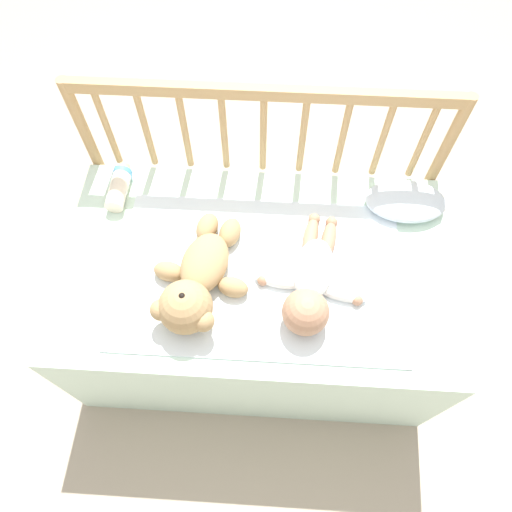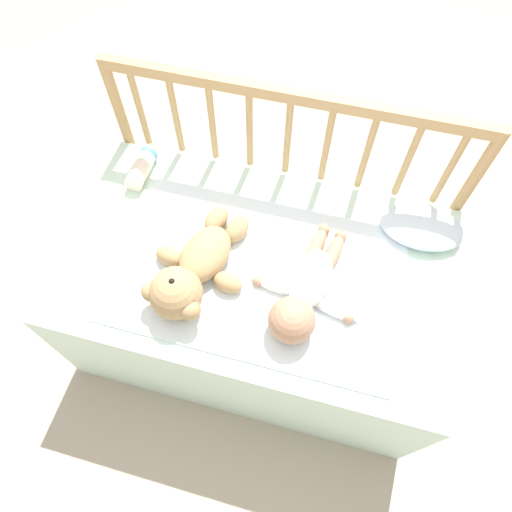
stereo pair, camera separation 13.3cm
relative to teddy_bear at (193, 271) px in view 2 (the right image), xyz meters
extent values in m
plane|color=tan|center=(0.16, 0.11, -0.56)|extent=(12.00, 12.00, 0.00)
cube|color=silver|center=(0.16, 0.11, -0.31)|extent=(1.20, 0.71, 0.50)
cylinder|color=tan|center=(-0.42, 0.48, -0.14)|extent=(0.04, 0.04, 0.84)
cylinder|color=tan|center=(0.74, 0.48, -0.14)|extent=(0.04, 0.04, 0.84)
cube|color=tan|center=(0.16, 0.48, 0.26)|extent=(1.16, 0.03, 0.04)
cylinder|color=tan|center=(-0.34, 0.48, 0.09)|extent=(0.02, 0.02, 0.30)
cylinder|color=tan|center=(-0.21, 0.48, 0.09)|extent=(0.02, 0.02, 0.30)
cylinder|color=tan|center=(-0.09, 0.48, 0.09)|extent=(0.02, 0.02, 0.30)
cylinder|color=tan|center=(0.04, 0.48, 0.09)|extent=(0.02, 0.02, 0.30)
cylinder|color=tan|center=(0.16, 0.48, 0.09)|extent=(0.02, 0.02, 0.30)
cylinder|color=tan|center=(0.29, 0.48, 0.09)|extent=(0.02, 0.02, 0.30)
cylinder|color=tan|center=(0.41, 0.48, 0.09)|extent=(0.02, 0.02, 0.30)
cylinder|color=tan|center=(0.54, 0.48, 0.09)|extent=(0.02, 0.02, 0.30)
cylinder|color=tan|center=(0.66, 0.48, 0.09)|extent=(0.02, 0.02, 0.30)
cube|color=white|center=(0.18, 0.07, -0.06)|extent=(0.85, 0.54, 0.01)
ellipsoid|color=tan|center=(0.01, 0.07, -0.01)|extent=(0.17, 0.22, 0.10)
sphere|color=tan|center=(-0.02, -0.08, 0.01)|extent=(0.15, 0.15, 0.15)
sphere|color=tan|center=(-0.02, -0.08, 0.06)|extent=(0.06, 0.06, 0.06)
sphere|color=black|center=(-0.02, -0.08, 0.08)|extent=(0.02, 0.02, 0.02)
sphere|color=tan|center=(0.04, -0.12, 0.02)|extent=(0.06, 0.06, 0.06)
sphere|color=tan|center=(-0.08, -0.10, 0.02)|extent=(0.06, 0.06, 0.06)
ellipsoid|color=tan|center=(0.10, 0.00, -0.03)|extent=(0.10, 0.08, 0.06)
ellipsoid|color=tan|center=(-0.09, 0.04, -0.03)|extent=(0.10, 0.08, 0.06)
ellipsoid|color=tan|center=(0.08, 0.19, -0.03)|extent=(0.08, 0.11, 0.06)
ellipsoid|color=tan|center=(0.00, 0.20, -0.03)|extent=(0.08, 0.11, 0.06)
ellipsoid|color=white|center=(0.33, 0.07, -0.02)|extent=(0.14, 0.22, 0.09)
sphere|color=tan|center=(0.31, -0.08, 0.00)|extent=(0.13, 0.13, 0.13)
ellipsoid|color=white|center=(0.42, 0.00, -0.04)|extent=(0.14, 0.06, 0.04)
ellipsoid|color=white|center=(0.23, 0.04, -0.04)|extent=(0.14, 0.06, 0.04)
sphere|color=tan|center=(0.46, -0.01, -0.04)|extent=(0.03, 0.03, 0.03)
sphere|color=tan|center=(0.19, 0.04, -0.04)|extent=(0.03, 0.03, 0.03)
ellipsoid|color=tan|center=(0.38, 0.18, -0.04)|extent=(0.07, 0.14, 0.04)
ellipsoid|color=tan|center=(0.33, 0.19, -0.04)|extent=(0.07, 0.14, 0.04)
sphere|color=tan|center=(0.39, 0.25, -0.04)|extent=(0.04, 0.04, 0.04)
sphere|color=tan|center=(0.34, 0.26, -0.04)|extent=(0.04, 0.04, 0.04)
ellipsoid|color=silver|center=(0.63, 0.34, -0.03)|extent=(0.26, 0.17, 0.06)
cylinder|color=#F4E5CC|center=(-0.30, 0.33, -0.03)|extent=(0.06, 0.14, 0.06)
cylinder|color=#4C99D8|center=(-0.30, 0.40, -0.03)|extent=(0.06, 0.02, 0.06)
sphere|color=#EAC67F|center=(-0.30, 0.42, -0.03)|extent=(0.04, 0.04, 0.04)
camera|label=1|loc=(0.20, -0.57, 1.15)|focal=32.00mm
camera|label=2|loc=(0.33, -0.54, 1.15)|focal=32.00mm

